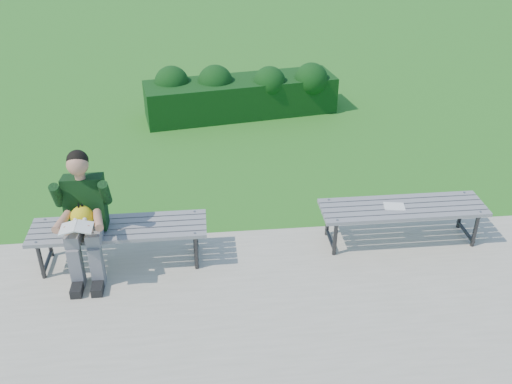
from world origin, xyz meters
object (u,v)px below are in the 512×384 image
at_px(bench_right, 403,210).
at_px(paper_sheet, 394,206).
at_px(seated_boy, 84,213).
at_px(bench_left, 119,231).
at_px(hedge, 241,92).

distance_m(bench_right, paper_sheet, 0.12).
relative_size(bench_right, paper_sheet, 7.36).
bearing_deg(seated_boy, paper_sheet, 3.28).
bearing_deg(bench_right, bench_left, -178.25).
distance_m(hedge, bench_right, 4.20).
bearing_deg(paper_sheet, bench_left, -178.19).
bearing_deg(hedge, seated_boy, -114.45).
bearing_deg(paper_sheet, seated_boy, -176.72).
xyz_separation_m(bench_right, seated_boy, (-3.34, -0.19, 0.30)).
height_order(bench_left, paper_sheet, bench_left).
height_order(bench_right, seated_boy, seated_boy).
relative_size(hedge, seated_boy, 2.47).
distance_m(seated_boy, paper_sheet, 3.26).
xyz_separation_m(bench_right, paper_sheet, (-0.10, 0.00, 0.06)).
relative_size(hedge, bench_right, 1.80).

